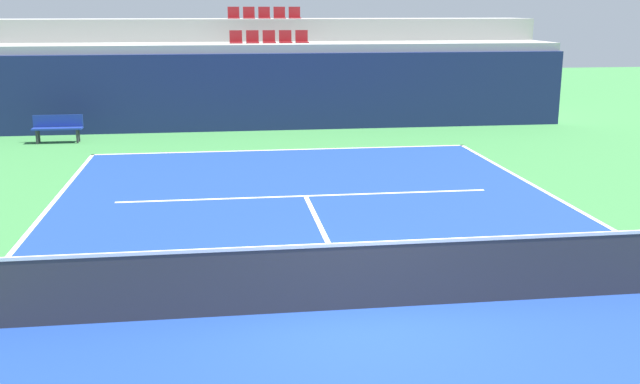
# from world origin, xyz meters

# --- Properties ---
(ground_plane) EXTENTS (80.00, 80.00, 0.00)m
(ground_plane) POSITION_xyz_m (0.00, 0.00, 0.00)
(ground_plane) COLOR #387A3D
(court_surface) EXTENTS (11.00, 24.00, 0.01)m
(court_surface) POSITION_xyz_m (0.00, 0.00, 0.01)
(court_surface) COLOR navy
(court_surface) RESTS_ON ground_plane
(baseline_far) EXTENTS (11.00, 0.10, 0.00)m
(baseline_far) POSITION_xyz_m (0.00, 11.95, 0.01)
(baseline_far) COLOR white
(baseline_far) RESTS_ON court_surface
(service_line_far) EXTENTS (8.26, 0.10, 0.00)m
(service_line_far) POSITION_xyz_m (0.00, 6.40, 0.01)
(service_line_far) COLOR white
(service_line_far) RESTS_ON court_surface
(centre_service_line) EXTENTS (0.10, 6.40, 0.00)m
(centre_service_line) POSITION_xyz_m (0.00, 3.20, 0.01)
(centre_service_line) COLOR white
(centre_service_line) RESTS_ON court_surface
(back_wall) EXTENTS (20.51, 0.30, 2.59)m
(back_wall) POSITION_xyz_m (0.00, 15.76, 1.29)
(back_wall) COLOR navy
(back_wall) RESTS_ON ground_plane
(stands_tier_lower) EXTENTS (20.51, 2.40, 2.87)m
(stands_tier_lower) POSITION_xyz_m (0.00, 17.11, 1.43)
(stands_tier_lower) COLOR #9E9E99
(stands_tier_lower) RESTS_ON ground_plane
(stands_tier_upper) EXTENTS (20.51, 2.40, 3.67)m
(stands_tier_upper) POSITION_xyz_m (0.00, 19.51, 1.84)
(stands_tier_upper) COLOR #9E9E99
(stands_tier_upper) RESTS_ON ground_plane
(seating_row_lower) EXTENTS (2.77, 0.44, 0.44)m
(seating_row_lower) POSITION_xyz_m (-0.00, 17.20, 2.99)
(seating_row_lower) COLOR maroon
(seating_row_lower) RESTS_ON stands_tier_lower
(seating_row_upper) EXTENTS (2.77, 0.44, 0.44)m
(seating_row_upper) POSITION_xyz_m (-0.00, 19.60, 3.80)
(seating_row_upper) COLOR maroon
(seating_row_upper) RESTS_ON stands_tier_upper
(tennis_net) EXTENTS (11.08, 0.08, 1.07)m
(tennis_net) POSITION_xyz_m (0.00, 0.00, 0.51)
(tennis_net) COLOR black
(tennis_net) RESTS_ON court_surface
(player_bench) EXTENTS (1.50, 0.40, 0.85)m
(player_bench) POSITION_xyz_m (-6.81, 14.20, 0.51)
(player_bench) COLOR navy
(player_bench) RESTS_ON ground_plane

